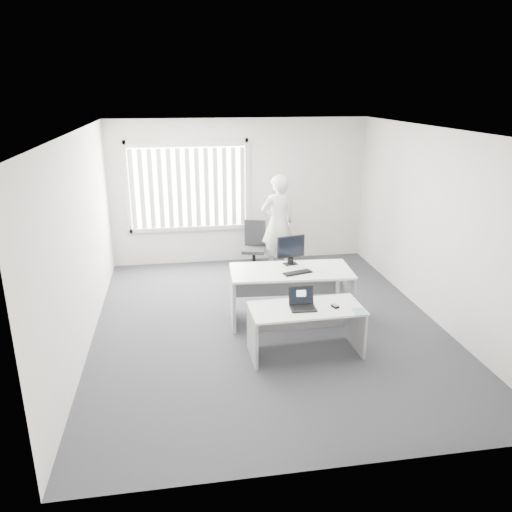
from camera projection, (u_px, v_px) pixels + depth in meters
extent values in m
plane|color=#404146|center=(268.00, 324.00, 7.39)|extent=(6.00, 6.00, 0.00)
cube|color=beige|center=(240.00, 192.00, 9.75)|extent=(5.00, 0.02, 2.80)
cube|color=beige|center=(335.00, 332.00, 4.13)|extent=(5.00, 0.02, 2.80)
cube|color=beige|center=(82.00, 242.00, 6.56)|extent=(0.02, 6.00, 2.80)
cube|color=beige|center=(435.00, 226.00, 7.32)|extent=(0.02, 6.00, 2.80)
cube|color=white|center=(269.00, 130.00, 6.49)|extent=(5.00, 6.00, 0.02)
cube|color=beige|center=(188.00, 186.00, 9.51)|extent=(2.32, 0.06, 1.76)
cube|color=white|center=(306.00, 308.00, 6.38)|extent=(1.46, 0.71, 0.03)
cube|color=#A4A4A6|center=(252.00, 336.00, 6.36)|extent=(0.05, 0.62, 0.63)
cube|color=#A4A4A6|center=(357.00, 327.00, 6.61)|extent=(0.05, 0.62, 0.63)
cube|color=white|center=(291.00, 271.00, 7.28)|extent=(1.81, 0.93, 0.03)
cube|color=#A4A4A6|center=(233.00, 299.00, 7.33)|extent=(0.09, 0.76, 0.77)
cube|color=#A4A4A6|center=(347.00, 294.00, 7.50)|extent=(0.09, 0.76, 0.77)
cylinder|color=black|center=(254.00, 269.00, 9.55)|extent=(0.67, 0.67, 0.07)
cylinder|color=black|center=(254.00, 260.00, 9.50)|extent=(0.06, 0.06, 0.42)
cube|color=black|center=(254.00, 250.00, 9.43)|extent=(0.52, 0.52, 0.06)
cube|color=black|center=(255.00, 232.00, 9.52)|extent=(0.40, 0.16, 0.50)
imported|color=silver|center=(278.00, 223.00, 9.36)|extent=(0.76, 0.59, 1.84)
cube|color=white|center=(332.00, 309.00, 6.32)|extent=(0.30, 0.22, 0.00)
cube|color=silver|center=(360.00, 312.00, 6.24)|extent=(0.15, 0.21, 0.01)
cube|color=black|center=(298.00, 273.00, 7.14)|extent=(0.44, 0.25, 0.02)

